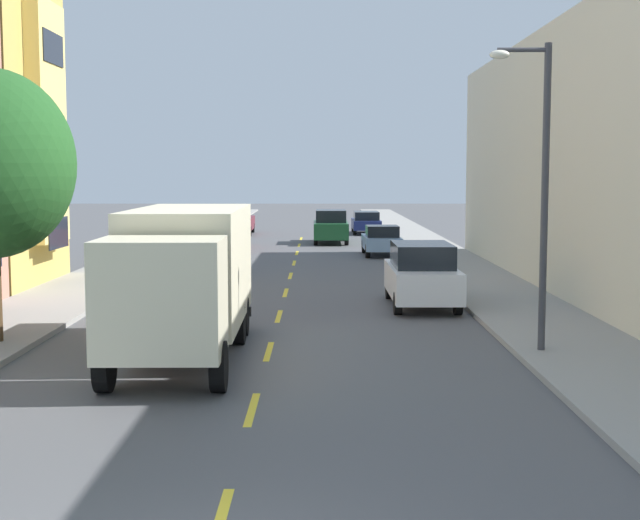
# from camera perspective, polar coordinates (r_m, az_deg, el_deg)

# --- Properties ---
(ground_plane) EXTENTS (160.00, 160.00, 0.00)m
(ground_plane) POSITION_cam_1_polar(r_m,az_deg,el_deg) (38.28, -1.75, -0.50)
(ground_plane) COLOR #4C4C4F
(sidewalk_left) EXTENTS (3.20, 120.00, 0.14)m
(sidewalk_left) POSITION_cam_1_polar(r_m,az_deg,el_deg) (37.19, -12.85, -0.71)
(sidewalk_left) COLOR gray
(sidewalk_left) RESTS_ON ground_plane
(sidewalk_right) EXTENTS (3.20, 120.00, 0.14)m
(sidewalk_right) POSITION_cam_1_polar(r_m,az_deg,el_deg) (36.74, 9.29, -0.72)
(sidewalk_right) COLOR gray
(sidewalk_right) RESTS_ON ground_plane
(lane_centerline_dashes) EXTENTS (0.14, 47.20, 0.01)m
(lane_centerline_dashes) POSITION_cam_1_polar(r_m,az_deg,el_deg) (32.81, -2.04, -1.51)
(lane_centerline_dashes) COLOR yellow
(lane_centerline_dashes) RESTS_ON ground_plane
(street_lamp) EXTENTS (1.35, 0.28, 6.72)m
(street_lamp) POSITION_cam_1_polar(r_m,az_deg,el_deg) (20.12, 13.79, 5.36)
(street_lamp) COLOR #38383D
(street_lamp) RESTS_ON sidewalk_right
(delivery_box_truck) EXTENTS (2.48, 7.91, 3.26)m
(delivery_box_truck) POSITION_cam_1_polar(r_m,az_deg,el_deg) (19.84, -8.62, -0.82)
(delivery_box_truck) COLOR beige
(delivery_box_truck) RESTS_ON ground_plane
(parked_suv_white) EXTENTS (1.96, 4.81, 1.93)m
(parked_suv_white) POSITION_cam_1_polar(r_m,az_deg,el_deg) (27.30, 6.53, -0.91)
(parked_suv_white) COLOR silver
(parked_suv_white) RESTS_ON ground_plane
(parked_pickup_burgundy) EXTENTS (2.09, 5.33, 1.73)m
(parked_pickup_burgundy) POSITION_cam_1_polar(r_m,az_deg,el_deg) (59.08, -5.30, 2.43)
(parked_pickup_burgundy) COLOR maroon
(parked_pickup_burgundy) RESTS_ON ground_plane
(parked_wagon_navy) EXTENTS (1.84, 4.71, 1.50)m
(parked_wagon_navy) POSITION_cam_1_polar(r_m,az_deg,el_deg) (59.72, 2.97, 2.46)
(parked_wagon_navy) COLOR navy
(parked_wagon_navy) RESTS_ON ground_plane
(parked_hatchback_sky) EXTENTS (1.81, 4.03, 1.50)m
(parked_hatchback_sky) POSITION_cam_1_polar(r_m,az_deg,el_deg) (43.99, 3.96, 1.27)
(parked_hatchback_sky) COLOR #7A9EC6
(parked_hatchback_sky) RESTS_ON ground_plane
(parked_hatchback_black) EXTENTS (1.81, 4.03, 1.50)m
(parked_hatchback_black) POSITION_cam_1_polar(r_m,az_deg,el_deg) (35.70, -8.98, 0.21)
(parked_hatchback_black) COLOR black
(parked_hatchback_black) RESTS_ON ground_plane
(parked_pickup_red) EXTENTS (2.14, 5.35, 1.73)m
(parked_pickup_red) POSITION_cam_1_polar(r_m,az_deg,el_deg) (48.23, -6.54, 1.71)
(parked_pickup_red) COLOR #AD1E1E
(parked_pickup_red) RESTS_ON ground_plane
(moving_forest_sedan) EXTENTS (1.95, 4.80, 1.93)m
(moving_forest_sedan) POSITION_cam_1_polar(r_m,az_deg,el_deg) (51.67, 0.70, 2.18)
(moving_forest_sedan) COLOR #194C28
(moving_forest_sedan) RESTS_ON ground_plane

